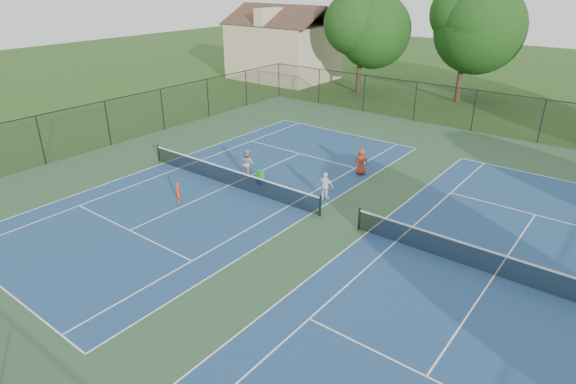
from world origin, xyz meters
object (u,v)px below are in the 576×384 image
Objects in this scene: child_player at (178,193)px; ball_crate at (260,181)px; tree_back_a at (362,27)px; tree_back_b at (468,25)px; bystander_a at (325,186)px; clapboard_house at (283,49)px; instructor at (248,163)px; ball_hopper at (260,175)px; bystander_c at (361,161)px.

ball_crate is (1.73, 4.30, -0.35)m from child_player.
tree_back_a is 8.99× the size of child_player.
child_player is (-3.59, -29.06, -6.09)m from tree_back_b.
bystander_a is (11.10, -22.31, -5.30)m from tree_back_a.
clapboard_house is at bearing -176.99° from tree_back_b.
clapboard_house is at bearing 125.81° from ball_crate.
child_player is at bearing -97.04° from tree_back_b.
clapboard_house reaches higher than instructor.
bystander_a is (2.10, -24.31, -5.86)m from tree_back_b.
tree_back_b is at bearing -93.20° from bystander_a.
bystander_a is 3.98m from ball_hopper.
tree_back_b is 29.91m from child_player.
ball_crate is (-3.67, -4.54, -0.62)m from bystander_c.
bystander_c is at bearing -59.33° from tree_back_a.
instructor is 3.96× the size of ball_crate.
tree_back_a is 5.65× the size of instructor.
tree_back_b is 25.09m from bystander_a.
clapboard_house is (-19.00, -1.00, -3.50)m from tree_back_b.
bystander_a is at bearing 60.79° from bystander_c.
clapboard_house is at bearing 125.81° from ball_hopper.
tree_back_b is 6.19× the size of instructor.
tree_back_b reaches higher than ball_hopper.
ball_crate is at bearing 88.75° from child_player.
bystander_a reaches higher than ball_hopper.
child_player reaches higher than ball_crate.
bystander_a is 4.09m from bystander_c.
clapboard_house is at bearing -44.69° from instructor.
ball_crate is (1.21, -0.33, -0.65)m from instructor.
child_player is 4.66m from instructor.
tree_back_b is (9.00, 2.00, 0.56)m from tree_back_a.
tree_back_b is at bearing 103.67° from child_player.
clapboard_house is 28.43m from instructor.
instructor is (-3.06, -24.43, -5.78)m from tree_back_b.
ball_hopper is at bearing 0.00° from ball_crate.
bystander_c is (5.40, 8.83, 0.27)m from child_player.
child_player is at bearing 25.35° from bystander_c.
clapboard_house is 6.66× the size of instructor.
tree_back_b is 19.35m from clapboard_house.
clapboard_house is 28.43m from bystander_c.
clapboard_house is 6.95× the size of bystander_c.
tree_back_b is 24.29× the size of ball_hopper.
bystander_c is 3.80× the size of ball_crate.
ball_crate is at bearing -72.57° from tree_back_a.
bystander_a reaches higher than child_player.
ball_hopper is (-3.67, -4.54, -0.25)m from bystander_c.
instructor is 1.10× the size of bystander_a.
tree_back_a is at bearing 107.43° from ball_hopper.
tree_back_a is 6.20× the size of bystander_a.
bystander_c is 3.77× the size of ball_hopper.
clapboard_house reaches higher than ball_crate.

